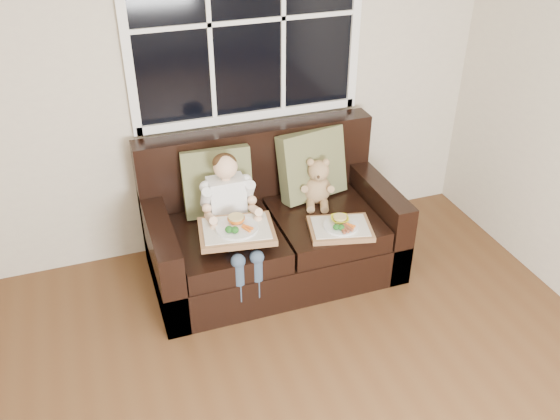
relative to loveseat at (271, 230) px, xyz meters
name	(u,v)px	position (x,y,z in m)	size (l,w,h in m)	color
room_walls	(325,262)	(-0.50, -2.02, 1.28)	(4.52, 5.02, 2.71)	beige
window_back	(246,21)	(0.00, 0.46, 1.34)	(1.62, 0.04, 1.37)	black
loveseat	(271,230)	(0.00, 0.00, 0.00)	(1.70, 0.92, 0.96)	black
pillow_left	(217,182)	(-0.33, 0.15, 0.37)	(0.48, 0.25, 0.48)	olive
pillow_right	(312,164)	(0.36, 0.15, 0.39)	(0.52, 0.32, 0.50)	olive
child	(231,208)	(-0.31, -0.12, 0.32)	(0.35, 0.58, 0.79)	white
teddy_bear	(318,184)	(0.37, 0.04, 0.28)	(0.25, 0.29, 0.35)	tan
tray_left	(236,230)	(-0.33, -0.30, 0.27)	(0.52, 0.42, 0.11)	#906041
tray_right	(340,227)	(0.36, -0.36, 0.17)	(0.47, 0.40, 0.09)	#906041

